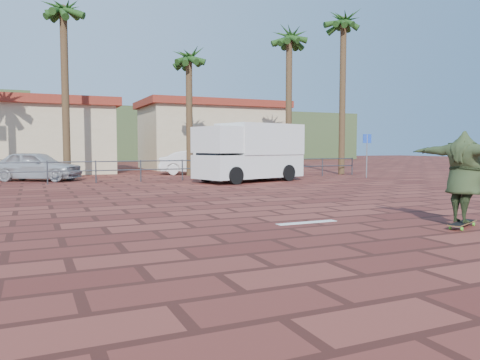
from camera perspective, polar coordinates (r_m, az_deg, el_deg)
name	(u,v)px	position (r m, az deg, el deg)	size (l,w,h in m)	color
ground	(253,217)	(10.75, 1.56, -4.52)	(120.00, 120.00, 0.00)	brown
paint_stripe	(307,222)	(10.05, 8.16, -5.15)	(1.40, 0.22, 0.01)	white
guardrail	(141,167)	(22.09, -12.02, 1.57)	(24.06, 0.06, 1.00)	#47494F
palm_left	(63,15)	(25.44, -20.75, 18.25)	(2.40, 2.40, 9.45)	brown
palm_center	(189,61)	(26.79, -6.25, 14.26)	(2.40, 2.40, 7.75)	brown
palm_right	(289,42)	(27.88, 6.02, 16.42)	(2.40, 2.40, 9.05)	brown
palm_far_right	(344,26)	(28.87, 12.51, 17.81)	(2.40, 2.40, 10.05)	brown
building_west	(5,136)	(31.63, -26.68, 4.85)	(12.60, 7.60, 4.50)	beige
building_east	(211,135)	(35.89, -3.50, 5.54)	(10.60, 6.60, 5.00)	beige
hill_front	(73,135)	(59.78, -19.71, 5.16)	(70.00, 18.00, 6.00)	#384C28
longboard	(462,223)	(10.34, 25.47, -4.77)	(1.09, 0.66, 0.11)	olive
skateboarder	(464,177)	(10.24, 25.63, 0.35)	(2.23, 0.61, 1.81)	#2F3E21
campervan	(250,151)	(21.80, 1.24, 3.54)	(5.56, 3.54, 2.68)	silver
car_silver	(36,166)	(24.11, -23.60, 1.58)	(1.67, 4.14, 1.41)	#ABAFB3
car_white	(195,162)	(27.54, -5.47, 2.14)	(1.46, 4.20, 1.38)	silver
street_sign	(367,147)	(25.29, 15.22, 3.87)	(0.45, 0.15, 2.26)	gray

